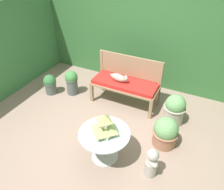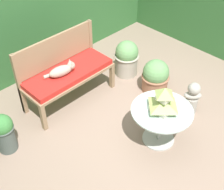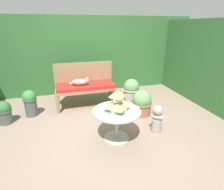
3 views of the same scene
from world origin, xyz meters
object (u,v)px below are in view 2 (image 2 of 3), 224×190
(garden_bench, at_px, (68,75))
(patio_table, at_px, (161,116))
(cat, at_px, (62,70))
(potted_plant_bench_left, at_px, (127,58))
(pagoda_birdhouse, at_px, (164,101))
(garden_bust, at_px, (192,98))
(potted_plant_path_edge, at_px, (155,77))
(potted_plant_patio_mid, at_px, (4,132))

(garden_bench, xyz_separation_m, patio_table, (0.30, -1.46, -0.03))
(cat, distance_m, potted_plant_bench_left, 1.24)
(garden_bench, distance_m, pagoda_birdhouse, 1.51)
(cat, height_order, garden_bust, cat)
(cat, height_order, potted_plant_path_edge, cat)
(potted_plant_bench_left, bearing_deg, garden_bench, 171.92)
(garden_bench, bearing_deg, pagoda_birdhouse, -78.45)
(potted_plant_path_edge, bearing_deg, pagoda_birdhouse, -138.01)
(garden_bench, xyz_separation_m, potted_plant_path_edge, (1.07, -0.76, -0.19))
(patio_table, xyz_separation_m, garden_bust, (0.75, 0.01, -0.16))
(potted_plant_patio_mid, bearing_deg, pagoda_birdhouse, -40.62)
(garden_bench, xyz_separation_m, cat, (-0.12, -0.02, 0.16))
(cat, distance_m, pagoda_birdhouse, 1.50)
(pagoda_birdhouse, xyz_separation_m, garden_bust, (0.75, 0.01, -0.42))
(garden_bench, bearing_deg, cat, -170.47)
(potted_plant_patio_mid, bearing_deg, patio_table, -40.62)
(garden_bench, xyz_separation_m, potted_plant_patio_mid, (-1.19, -0.18, -0.14))
(garden_bench, relative_size, potted_plant_path_edge, 2.54)
(patio_table, bearing_deg, potted_plant_path_edge, 41.99)
(garden_bust, distance_m, potted_plant_bench_left, 1.30)
(garden_bench, bearing_deg, patio_table, -78.45)
(patio_table, bearing_deg, pagoda_birdhouse, -63.43)
(potted_plant_patio_mid, height_order, potted_plant_path_edge, potted_plant_patio_mid)
(garden_bench, height_order, potted_plant_path_edge, potted_plant_path_edge)
(potted_plant_bench_left, relative_size, potted_plant_patio_mid, 1.08)
(patio_table, height_order, potted_plant_patio_mid, potted_plant_patio_mid)
(patio_table, height_order, potted_plant_path_edge, potted_plant_path_edge)
(garden_bench, distance_m, potted_plant_patio_mid, 1.22)
(potted_plant_bench_left, bearing_deg, potted_plant_path_edge, -90.38)
(patio_table, distance_m, pagoda_birdhouse, 0.26)
(cat, distance_m, potted_plant_patio_mid, 1.13)
(garden_bust, bearing_deg, patio_table, -133.62)
(potted_plant_bench_left, height_order, potted_plant_patio_mid, potted_plant_bench_left)
(patio_table, relative_size, garden_bust, 1.51)
(garden_bench, xyz_separation_m, potted_plant_bench_left, (1.08, -0.15, -0.14))
(pagoda_birdhouse, xyz_separation_m, potted_plant_path_edge, (0.78, 0.70, -0.42))
(potted_plant_patio_mid, relative_size, potted_plant_path_edge, 1.05)
(potted_plant_path_edge, bearing_deg, garden_bench, 144.56)
(garden_bench, relative_size, potted_plant_bench_left, 2.24)
(potted_plant_bench_left, bearing_deg, potted_plant_patio_mid, -179.25)
(garden_bust, relative_size, potted_plant_patio_mid, 0.91)
(potted_plant_bench_left, distance_m, potted_plant_patio_mid, 2.27)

